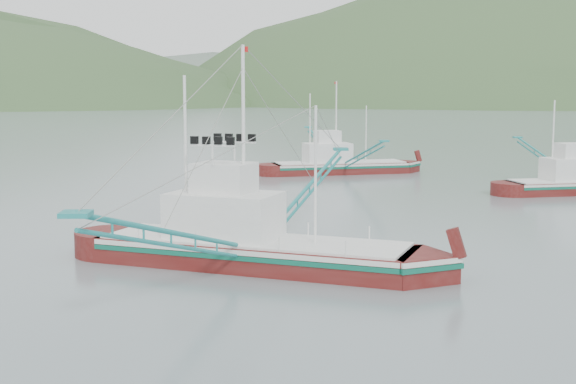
{
  "coord_description": "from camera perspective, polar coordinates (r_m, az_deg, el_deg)",
  "views": [
    {
      "loc": [
        -1.11,
        -37.83,
        8.96
      ],
      "look_at": [
        0.0,
        6.0,
        3.2
      ],
      "focal_mm": 50.0,
      "sensor_mm": 36.0,
      "label": 1
    }
  ],
  "objects": [
    {
      "name": "bg_boat_far",
      "position": [
        83.55,
        3.64,
        2.57
      ],
      "size": [
        14.53,
        25.12,
        10.3
      ],
      "rotation": [
        0.0,
        0.0,
        0.22
      ],
      "color": "#500F0D",
      "rests_on": "ground"
    },
    {
      "name": "ridge_distant",
      "position": [
        598.7,
        1.53,
        6.63
      ],
      "size": [
        960.0,
        400.0,
        240.0
      ],
      "primitive_type": "ellipsoid",
      "color": "slate",
      "rests_on": "ground"
    },
    {
      "name": "ground",
      "position": [
        38.89,
        0.23,
        -5.84
      ],
      "size": [
        1200.0,
        1200.0,
        0.0
      ],
      "primitive_type": "plane",
      "color": "slate",
      "rests_on": "ground"
    },
    {
      "name": "main_boat",
      "position": [
        40.06,
        -2.62,
        -1.93
      ],
      "size": [
        16.61,
        28.07,
        11.87
      ],
      "rotation": [
        0.0,
        0.0,
        -0.39
      ],
      "color": "#500F0D",
      "rests_on": "ground"
    }
  ]
}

